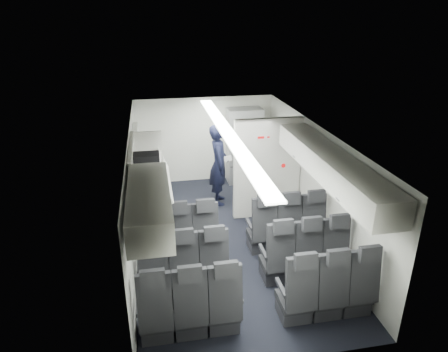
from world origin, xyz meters
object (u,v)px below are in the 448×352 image
object	(u,v)px
boarding_door	(139,169)
flight_attendant	(219,165)
seat_row_mid	(245,264)
seat_row_rear	(261,301)
galley_unit	(244,146)
carry_on_bag	(146,161)
seat_row_front	(234,234)

from	to	relation	value
boarding_door	flight_attendant	world-z (taller)	boarding_door
seat_row_mid	boarding_door	world-z (taller)	boarding_door
seat_row_mid	seat_row_rear	xyz separation A→B (m)	(0.00, -0.90, 0.00)
seat_row_rear	boarding_door	world-z (taller)	boarding_door
galley_unit	carry_on_bag	size ratio (longest dim) A/B	4.44
galley_unit	boarding_door	bearing A→B (deg)	-155.72
flight_attendant	carry_on_bag	xyz separation A→B (m)	(-1.54, -1.95, 0.90)
seat_row_front	carry_on_bag	xyz separation A→B (m)	(-1.42, 0.19, 1.42)
seat_row_front	seat_row_mid	bearing A→B (deg)	-90.00
boarding_door	flight_attendant	distance (m)	1.75
seat_row_front	seat_row_mid	size ratio (longest dim) A/B	1.00
carry_on_bag	galley_unit	bearing A→B (deg)	52.97
seat_row_mid	flight_attendant	size ratio (longest dim) A/B	1.81
seat_row_rear	galley_unit	distance (m)	5.17
seat_row_front	seat_row_rear	xyz separation A→B (m)	(0.00, -1.80, 0.00)
seat_row_front	boarding_door	bearing A→B (deg)	128.16
boarding_door	seat_row_front	bearing A→B (deg)	-51.84
seat_row_front	galley_unit	xyz separation A→B (m)	(0.95, 3.25, 0.55)
carry_on_bag	flight_attendant	bearing A→B (deg)	52.52
seat_row_rear	flight_attendant	size ratio (longest dim) A/B	1.81
seat_row_rear	carry_on_bag	world-z (taller)	carry_on_bag
galley_unit	flight_attendant	xyz separation A→B (m)	(-0.84, -1.11, -0.03)
seat_row_front	carry_on_bag	bearing A→B (deg)	172.22
seat_row_front	boarding_door	xyz separation A→B (m)	(-1.64, 2.09, 0.55)
seat_row_front	seat_row_mid	distance (m)	0.90
flight_attendant	carry_on_bag	size ratio (longest dim) A/B	4.31
seat_row_rear	boarding_door	xyz separation A→B (m)	(-1.64, 3.89, 0.55)
seat_row_front	galley_unit	size ratio (longest dim) A/B	1.75
seat_row_front	seat_row_rear	world-z (taller)	same
seat_row_mid	carry_on_bag	distance (m)	2.29
seat_row_rear	carry_on_bag	bearing A→B (deg)	125.53
seat_row_front	flight_attendant	bearing A→B (deg)	87.00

